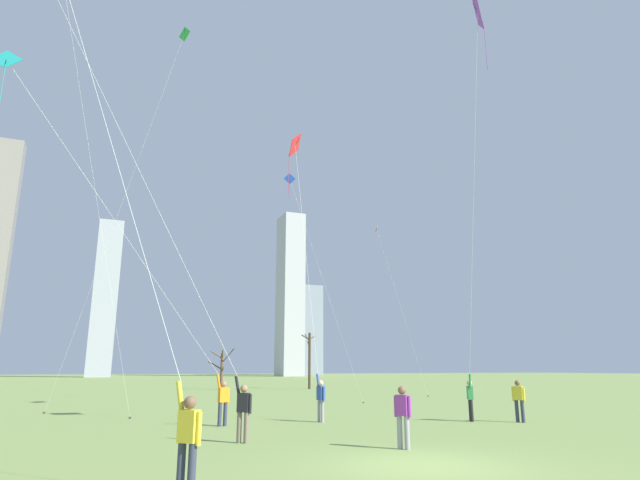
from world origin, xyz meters
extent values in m
plane|color=#7A934C|center=(0.00, 0.00, 0.00)|extent=(400.00, 400.00, 0.00)
cylinder|color=#33384C|center=(-5.20, -0.94, 0.42)|extent=(0.14, 0.14, 0.85)
cylinder|color=#33384C|center=(-5.36, -0.78, 0.42)|extent=(0.14, 0.14, 0.85)
cube|color=yellow|center=(-5.28, -0.86, 1.12)|extent=(0.38, 0.38, 0.54)
sphere|color=brown|center=(-5.28, -0.86, 1.51)|extent=(0.22, 0.22, 0.22)
cylinder|color=yellow|center=(-5.13, -1.01, 1.09)|extent=(0.09, 0.09, 0.55)
cylinder|color=yellow|center=(-5.43, -0.71, 1.59)|extent=(0.21, 0.21, 0.56)
cylinder|color=silver|center=(-7.65, 1.62, 8.97)|extent=(4.46, 4.69, 14.26)
cylinder|color=black|center=(7.44, 7.92, 0.42)|extent=(0.14, 0.14, 0.85)
cylinder|color=black|center=(7.34, 7.73, 0.42)|extent=(0.14, 0.14, 0.85)
cube|color=#338C4C|center=(7.39, 7.83, 1.12)|extent=(0.33, 0.39, 0.54)
sphere|color=beige|center=(7.39, 7.83, 1.51)|extent=(0.22, 0.22, 0.22)
cylinder|color=#338C4C|center=(7.49, 8.01, 1.09)|extent=(0.09, 0.09, 0.55)
cylinder|color=#338C4C|center=(7.30, 7.64, 1.59)|extent=(0.17, 0.22, 0.56)
cube|color=purple|center=(5.16, 3.01, 15.03)|extent=(0.91, 1.05, 1.32)
cylinder|color=black|center=(5.16, 3.01, 15.03)|extent=(0.31, 0.15, 0.85)
cylinder|color=purple|center=(5.33, 2.93, 13.58)|extent=(0.02, 0.02, 1.89)
cylinder|color=silver|center=(6.23, 5.33, 8.44)|extent=(2.15, 4.64, 13.18)
cylinder|color=#726656|center=(-2.69, 5.05, 0.42)|extent=(0.14, 0.14, 0.85)
cylinder|color=#726656|center=(-2.87, 5.18, 0.42)|extent=(0.14, 0.14, 0.85)
cube|color=black|center=(-2.78, 5.12, 1.12)|extent=(0.39, 0.37, 0.54)
sphere|color=#9E7051|center=(-2.78, 5.12, 1.51)|extent=(0.22, 0.22, 0.22)
cylinder|color=black|center=(-2.62, 4.99, 1.09)|extent=(0.09, 0.09, 0.55)
cylinder|color=black|center=(-2.95, 5.24, 1.59)|extent=(0.22, 0.20, 0.56)
cylinder|color=silver|center=(-7.48, 7.04, 11.07)|extent=(9.09, 3.60, 18.46)
cylinder|color=#33384C|center=(-2.24, 9.90, 0.42)|extent=(0.14, 0.14, 0.85)
cylinder|color=#33384C|center=(-2.45, 9.85, 0.42)|extent=(0.14, 0.14, 0.85)
cube|color=orange|center=(-2.34, 9.87, 1.12)|extent=(0.38, 0.27, 0.54)
sphere|color=#9E7051|center=(-2.34, 9.87, 1.51)|extent=(0.22, 0.22, 0.22)
cylinder|color=orange|center=(-2.14, 9.92, 1.09)|extent=(0.09, 0.09, 0.55)
cylinder|color=orange|center=(-2.55, 9.83, 1.59)|extent=(0.22, 0.13, 0.56)
cube|color=teal|center=(-10.59, 8.04, 12.21)|extent=(1.04, 0.55, 0.95)
cylinder|color=black|center=(-10.59, 8.04, 12.21)|extent=(0.12, 0.45, 0.56)
cylinder|color=teal|center=(-10.53, 7.78, 11.14)|extent=(0.02, 0.02, 1.48)
cylinder|color=silver|center=(-6.57, 8.94, 7.03)|extent=(8.06, 1.79, 10.37)
cylinder|color=gray|center=(1.65, 9.77, 0.42)|extent=(0.14, 0.14, 0.85)
cylinder|color=gray|center=(1.61, 9.99, 0.42)|extent=(0.14, 0.14, 0.85)
cube|color=#2D4CA5|center=(1.63, 9.88, 1.12)|extent=(0.26, 0.37, 0.54)
sphere|color=beige|center=(1.63, 9.88, 1.51)|extent=(0.22, 0.22, 0.22)
cylinder|color=#2D4CA5|center=(1.67, 9.67, 1.09)|extent=(0.09, 0.09, 0.55)
cylinder|color=#2D4CA5|center=(1.59, 10.08, 1.59)|extent=(0.13, 0.22, 0.56)
cube|color=red|center=(2.09, 14.64, 13.94)|extent=(0.84, 1.43, 1.51)
cylinder|color=black|center=(2.09, 14.64, 13.94)|extent=(0.57, 0.08, 0.93)
cylinder|color=red|center=(1.76, 14.67, 12.26)|extent=(0.02, 0.02, 2.26)
cylinder|color=silver|center=(1.84, 12.36, 7.89)|extent=(0.51, 4.57, 12.09)
cylinder|color=gray|center=(0.84, 2.42, 0.42)|extent=(0.14, 0.14, 0.85)
cylinder|color=gray|center=(0.95, 2.23, 0.42)|extent=(0.14, 0.14, 0.85)
cube|color=purple|center=(0.89, 2.32, 1.12)|extent=(0.34, 0.39, 0.54)
sphere|color=brown|center=(0.89, 2.32, 1.51)|extent=(0.22, 0.22, 0.22)
cylinder|color=purple|center=(0.79, 2.50, 1.09)|extent=(0.09, 0.09, 0.55)
cylinder|color=purple|center=(1.00, 2.14, 1.09)|extent=(0.09, 0.09, 0.55)
cylinder|color=#33384C|center=(8.87, 6.84, 0.42)|extent=(0.14, 0.14, 0.85)
cylinder|color=#33384C|center=(8.99, 6.66, 0.42)|extent=(0.14, 0.14, 0.85)
cube|color=yellow|center=(8.93, 6.75, 1.12)|extent=(0.35, 0.39, 0.54)
sphere|color=brown|center=(8.93, 6.75, 1.51)|extent=(0.22, 0.22, 0.22)
cylinder|color=yellow|center=(8.81, 6.92, 1.09)|extent=(0.09, 0.09, 0.55)
cylinder|color=yellow|center=(9.05, 6.57, 1.09)|extent=(0.09, 0.09, 0.55)
cylinder|color=silver|center=(-7.93, 14.55, 11.34)|extent=(5.21, 0.53, 22.60)
cylinder|color=#3F3833|center=(-5.33, 14.29, 0.04)|extent=(0.10, 0.10, 0.08)
cube|color=green|center=(-4.17, 14.33, 18.95)|extent=(0.50, 0.64, 0.78)
cylinder|color=black|center=(-4.17, 14.33, 18.95)|extent=(0.10, 0.11, 0.51)
cylinder|color=silver|center=(-6.55, 16.46, 9.50)|extent=(4.78, 4.28, 18.91)
cylinder|color=#3F3833|center=(-8.94, 18.60, 0.04)|extent=(0.10, 0.10, 0.08)
cube|color=blue|center=(4.37, 22.16, 14.88)|extent=(0.69, 0.57, 0.86)
cylinder|color=black|center=(4.37, 22.16, 14.88)|extent=(0.08, 0.13, 0.56)
cylinder|color=blue|center=(4.34, 22.10, 13.95)|extent=(0.02, 0.02, 1.20)
cylinder|color=silver|center=(6.47, 20.96, 7.46)|extent=(4.21, 2.40, 14.84)
cylinder|color=#3F3833|center=(8.57, 19.77, 0.04)|extent=(0.10, 0.10, 0.08)
cube|color=orange|center=(16.16, 31.38, 14.71)|extent=(0.29, 0.71, 0.70)
cylinder|color=black|center=(16.16, 31.38, 14.71)|extent=(0.24, 0.03, 0.44)
cylinder|color=silver|center=(16.40, 28.10, 7.38)|extent=(0.47, 6.58, 14.68)
cylinder|color=#3F3833|center=(16.63, 24.81, 0.04)|extent=(0.10, 0.10, 0.08)
cylinder|color=brown|center=(4.99, 44.40, 1.79)|extent=(0.31, 0.31, 3.58)
cylinder|color=brown|center=(4.89, 43.94, 3.51)|extent=(0.36, 1.05, 0.90)
cylinder|color=brown|center=(5.43, 43.74, 3.34)|extent=(1.01, 1.43, 1.48)
cylinder|color=brown|center=(4.41, 44.44, 3.43)|extent=(1.23, 0.23, 0.84)
cylinder|color=brown|center=(4.43, 45.19, 2.38)|extent=(1.26, 1.70, 0.93)
cylinder|color=#423326|center=(13.76, 42.29, 2.87)|extent=(0.27, 0.27, 5.75)
cylinder|color=#423326|center=(14.20, 42.71, 5.27)|extent=(0.97, 0.92, 0.45)
cylinder|color=#423326|center=(13.36, 42.44, 5.27)|extent=(0.91, 0.43, 0.63)
cylinder|color=#423326|center=(13.85, 43.22, 5.29)|extent=(0.27, 1.90, 0.89)
cylinder|color=#423326|center=(14.00, 43.26, 4.66)|extent=(0.57, 1.98, 0.72)
cube|color=#B2B2B7|center=(41.35, 128.33, 22.39)|extent=(5.93, 8.41, 44.78)
cube|color=gray|center=(53.52, 149.35, 14.03)|extent=(9.99, 8.03, 28.07)
cube|color=#9EA3AD|center=(-6.49, 130.84, 19.34)|extent=(5.86, 5.06, 38.67)
camera|label=1|loc=(-6.84, -10.61, 2.09)|focal=29.66mm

